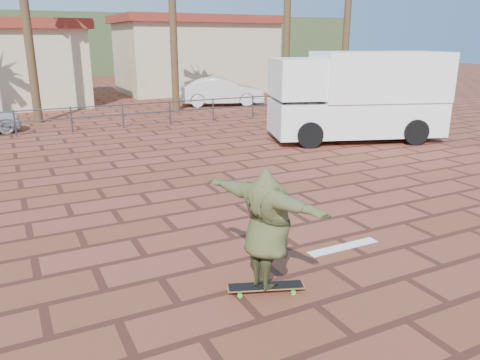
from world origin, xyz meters
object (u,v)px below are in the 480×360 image
(longboard, at_px, (266,287))
(skateboarder, at_px, (267,229))
(car_white, at_px, (222,92))
(campervan, at_px, (357,94))

(longboard, distance_m, skateboarder, 0.89)
(longboard, height_order, car_white, car_white)
(skateboarder, distance_m, car_white, 19.95)
(longboard, bearing_deg, campervan, 64.46)
(car_white, bearing_deg, longboard, 175.29)
(campervan, relative_size, car_white, 1.42)
(skateboarder, height_order, car_white, skateboarder)
(longboard, height_order, campervan, campervan)
(longboard, xyz_separation_m, skateboarder, (0.00, -0.00, 0.89))
(skateboarder, relative_size, car_white, 0.48)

